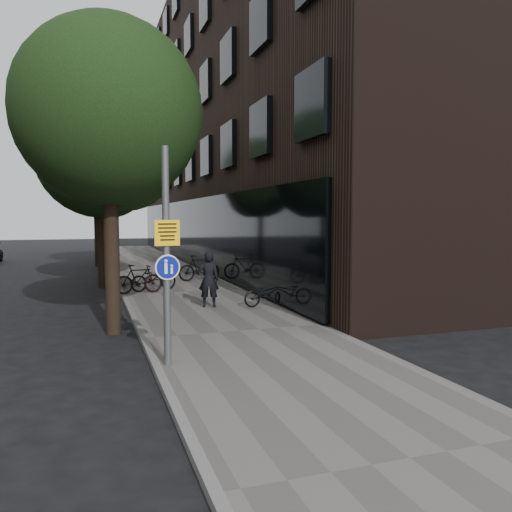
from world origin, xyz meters
name	(u,v)px	position (x,y,z in m)	size (l,w,h in m)	color
ground	(281,380)	(0.00, 0.00, 0.00)	(120.00, 120.00, 0.00)	black
sidewalk	(187,293)	(0.25, 10.00, 0.06)	(4.50, 60.00, 0.12)	#64615C
curb_edge	(124,296)	(-2.00, 10.00, 0.07)	(0.15, 60.00, 0.13)	slate
building_right_dark_brick	(279,119)	(8.50, 22.00, 9.00)	(12.00, 40.00, 18.00)	black
street_tree_near	(112,121)	(-2.53, 4.64, 5.11)	(4.40, 4.40, 7.50)	black
street_tree_mid	(102,160)	(-2.53, 13.14, 5.11)	(5.00, 5.00, 7.80)	black
street_tree_far	(97,177)	(-2.53, 22.14, 5.11)	(5.00, 5.00, 7.80)	black
signpost	(166,256)	(-1.80, 1.11, 2.13)	(0.46, 0.13, 3.98)	#595B5E
pedestrian	(209,279)	(0.28, 6.65, 0.97)	(0.62, 0.41, 1.69)	black
parked_bike_facade_near	(267,293)	(2.00, 6.21, 0.52)	(0.53, 1.52, 0.80)	black
parked_bike_facade_far	(199,268)	(1.33, 12.86, 0.67)	(0.52, 1.83, 1.10)	black
parked_bike_curb_near	(154,278)	(-0.88, 10.55, 0.60)	(0.63, 1.81, 0.95)	black
parked_bike_curb_far	(138,279)	(-1.47, 10.07, 0.64)	(0.49, 1.72, 1.03)	black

